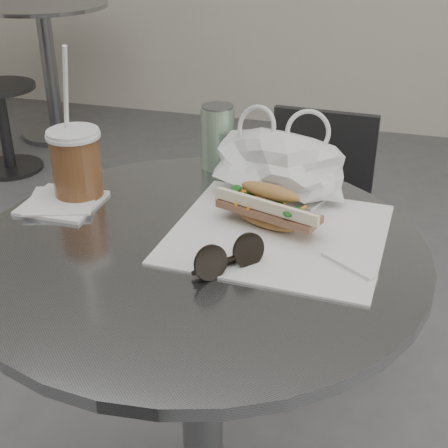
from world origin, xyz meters
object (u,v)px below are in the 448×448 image
(chair_far, at_px, (307,256))
(iced_coffee, at_px, (76,163))
(cafe_table, at_px, (202,370))
(drink_can, at_px, (218,137))
(sunglasses, at_px, (229,259))
(banh_mi, at_px, (269,207))
(bg_table, at_px, (48,55))

(chair_far, distance_m, iced_coffee, 0.86)
(cafe_table, height_order, iced_coffee, iced_coffee)
(cafe_table, xyz_separation_m, drink_can, (-0.06, 0.32, 0.34))
(iced_coffee, xyz_separation_m, sunglasses, (0.34, -0.17, -0.05))
(cafe_table, bearing_deg, chair_far, 82.66)
(banh_mi, xyz_separation_m, iced_coffee, (-0.37, 0.02, 0.03))
(banh_mi, bearing_deg, sunglasses, -82.17)
(bg_table, relative_size, iced_coffee, 2.55)
(sunglasses, bearing_deg, iced_coffee, 104.64)
(cafe_table, distance_m, banh_mi, 0.34)
(banh_mi, height_order, sunglasses, banh_mi)
(chair_far, relative_size, banh_mi, 2.96)
(cafe_table, height_order, sunglasses, sunglasses)
(sunglasses, bearing_deg, bg_table, 77.65)
(banh_mi, distance_m, sunglasses, 0.16)
(banh_mi, bearing_deg, iced_coffee, -164.76)
(chair_far, bearing_deg, banh_mi, 93.46)
(iced_coffee, bearing_deg, chair_far, 58.98)
(bg_table, xyz_separation_m, drink_can, (1.54, -1.88, 0.34))
(drink_can, bearing_deg, chair_far, 68.17)
(iced_coffee, height_order, sunglasses, iced_coffee)
(sunglasses, bearing_deg, chair_far, 39.78)
(bg_table, relative_size, sunglasses, 6.83)
(cafe_table, distance_m, bg_table, 2.72)
(bg_table, bearing_deg, cafe_table, -53.97)
(iced_coffee, distance_m, sunglasses, 0.39)
(sunglasses, xyz_separation_m, drink_can, (-0.13, 0.39, 0.05))
(bg_table, relative_size, drink_can, 5.53)
(chair_far, height_order, banh_mi, banh_mi)
(chair_far, bearing_deg, cafe_table, 85.39)
(bg_table, bearing_deg, banh_mi, -51.22)
(cafe_table, relative_size, bg_table, 1.03)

